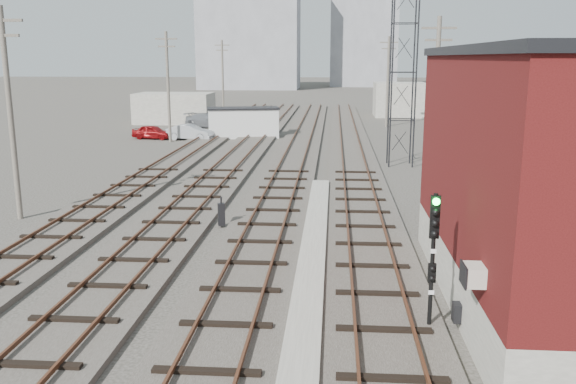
# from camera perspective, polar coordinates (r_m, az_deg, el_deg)

# --- Properties ---
(ground) EXTENTS (320.00, 320.00, 0.00)m
(ground) POSITION_cam_1_polar(r_m,az_deg,el_deg) (65.28, 3.29, 6.36)
(ground) COLOR #282621
(ground) RESTS_ON ground
(track_right) EXTENTS (3.20, 90.00, 0.39)m
(track_right) POSITION_cam_1_polar(r_m,az_deg,el_deg) (44.44, 5.99, 3.59)
(track_right) COLOR #332D28
(track_right) RESTS_ON ground
(track_mid_right) EXTENTS (3.20, 90.00, 0.39)m
(track_mid_right) POSITION_cam_1_polar(r_m,az_deg,el_deg) (44.50, 0.83, 3.67)
(track_mid_right) COLOR #332D28
(track_mid_right) RESTS_ON ground
(track_mid_left) EXTENTS (3.20, 90.00, 0.39)m
(track_mid_left) POSITION_cam_1_polar(r_m,az_deg,el_deg) (44.92, -4.28, 3.71)
(track_mid_left) COLOR #332D28
(track_mid_left) RESTS_ON ground
(track_left) EXTENTS (3.20, 90.00, 0.39)m
(track_left) POSITION_cam_1_polar(r_m,az_deg,el_deg) (45.69, -9.26, 3.73)
(track_left) COLOR #332D28
(track_left) RESTS_ON ground
(platform_curb) EXTENTS (0.90, 28.00, 0.26)m
(platform_curb) POSITION_cam_1_polar(r_m,az_deg,el_deg) (20.09, 2.16, -7.25)
(platform_curb) COLOR gray
(platform_curb) RESTS_ON ground
(brick_building) EXTENTS (6.54, 12.20, 7.22)m
(brick_building) POSITION_cam_1_polar(r_m,az_deg,el_deg) (18.34, 24.42, 1.05)
(brick_building) COLOR gray
(brick_building) RESTS_ON ground
(lattice_tower) EXTENTS (1.60, 1.60, 15.00)m
(lattice_tower) POSITION_cam_1_polar(r_m,az_deg,el_deg) (40.14, 10.79, 13.09)
(lattice_tower) COLOR black
(lattice_tower) RESTS_ON ground
(utility_pole_left_a) EXTENTS (1.80, 0.24, 9.00)m
(utility_pole_left_a) POSITION_cam_1_polar(r_m,az_deg,el_deg) (28.49, -24.58, 7.10)
(utility_pole_left_a) COLOR #595147
(utility_pole_left_a) RESTS_ON ground
(utility_pole_left_b) EXTENTS (1.80, 0.24, 9.00)m
(utility_pole_left_b) POSITION_cam_1_polar(r_m,az_deg,el_deg) (51.78, -11.16, 9.89)
(utility_pole_left_b) COLOR #595147
(utility_pole_left_b) RESTS_ON ground
(utility_pole_left_c) EXTENTS (1.80, 0.24, 9.00)m
(utility_pole_left_c) POSITION_cam_1_polar(r_m,az_deg,el_deg) (76.17, -6.13, 10.80)
(utility_pole_left_c) COLOR #595147
(utility_pole_left_c) RESTS_ON ground
(utility_pole_right_a) EXTENTS (1.80, 0.24, 9.00)m
(utility_pole_right_a) POSITION_cam_1_polar(r_m,az_deg,el_deg) (33.39, 13.64, 8.49)
(utility_pole_right_a) COLOR #595147
(utility_pole_right_a) RESTS_ON ground
(utility_pole_right_b) EXTENTS (1.80, 0.24, 9.00)m
(utility_pole_right_b) POSITION_cam_1_polar(r_m,az_deg,el_deg) (63.16, 9.31, 10.38)
(utility_pole_right_b) COLOR #595147
(utility_pole_right_b) RESTS_ON ground
(apartment_left) EXTENTS (22.00, 14.00, 30.00)m
(apartment_left) POSITION_cam_1_polar(r_m,az_deg,el_deg) (141.44, -3.61, 15.71)
(apartment_left) COLOR gray
(apartment_left) RESTS_ON ground
(apartment_right) EXTENTS (16.00, 12.00, 26.00)m
(apartment_right) POSITION_cam_1_polar(r_m,az_deg,el_deg) (155.17, 7.07, 14.61)
(apartment_right) COLOR gray
(apartment_right) RESTS_ON ground
(shed_left) EXTENTS (8.00, 5.00, 3.20)m
(shed_left) POSITION_cam_1_polar(r_m,az_deg,el_deg) (67.34, -10.57, 7.73)
(shed_left) COLOR gray
(shed_left) RESTS_ON ground
(shed_right) EXTENTS (6.00, 6.00, 4.00)m
(shed_right) POSITION_cam_1_polar(r_m,az_deg,el_deg) (75.47, 10.38, 8.52)
(shed_right) COLOR gray
(shed_right) RESTS_ON ground
(signal_mast) EXTENTS (0.40, 0.40, 3.65)m
(signal_mast) POSITION_cam_1_polar(r_m,az_deg,el_deg) (15.74, 13.41, -5.71)
(signal_mast) COLOR gray
(signal_mast) RESTS_ON ground
(switch_stand) EXTENTS (0.35, 0.35, 1.21)m
(switch_stand) POSITION_cam_1_polar(r_m,az_deg,el_deg) (25.38, -6.25, -2.06)
(switch_stand) COLOR black
(switch_stand) RESTS_ON ground
(site_trailer) EXTENTS (6.70, 4.01, 2.63)m
(site_trailer) POSITION_cam_1_polar(r_m,az_deg,el_deg) (54.23, -4.22, 6.52)
(site_trailer) COLOR silver
(site_trailer) RESTS_ON ground
(car_red) EXTENTS (3.76, 2.02, 1.21)m
(car_red) POSITION_cam_1_polar(r_m,az_deg,el_deg) (54.33, -12.54, 5.50)
(car_red) COLOR maroon
(car_red) RESTS_ON ground
(car_silver) EXTENTS (4.21, 2.03, 1.33)m
(car_silver) POSITION_cam_1_polar(r_m,az_deg,el_deg) (53.13, -9.13, 5.55)
(car_silver) COLOR #A6AAAE
(car_silver) RESTS_ON ground
(car_grey) EXTENTS (5.33, 4.04, 1.44)m
(car_grey) POSITION_cam_1_polar(r_m,az_deg,el_deg) (62.24, -7.50, 6.64)
(car_grey) COLOR slate
(car_grey) RESTS_ON ground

